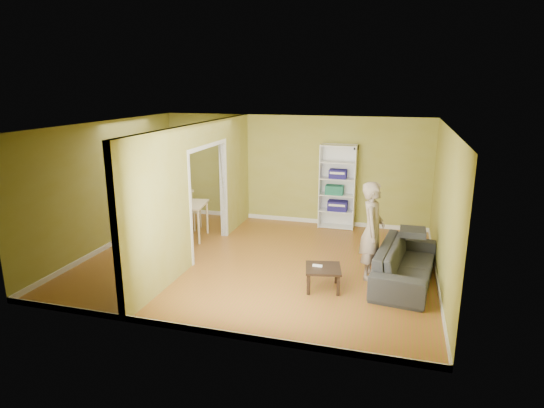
# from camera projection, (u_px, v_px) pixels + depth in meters

# --- Properties ---
(room_shell) EXTENTS (6.50, 6.50, 6.50)m
(room_shell) POSITION_uv_depth(u_px,v_px,m) (259.00, 196.00, 8.44)
(room_shell) COLOR #974D29
(room_shell) RESTS_ON ground
(partition) EXTENTS (0.22, 5.50, 2.60)m
(partition) POSITION_uv_depth(u_px,v_px,m) (199.00, 191.00, 8.76)
(partition) COLOR #9B9536
(partition) RESTS_ON ground
(wall_speaker) EXTENTS (0.10, 0.10, 0.10)m
(wall_speaker) POSITION_uv_depth(u_px,v_px,m) (356.00, 148.00, 10.40)
(wall_speaker) COLOR black
(wall_speaker) RESTS_ON room_shell
(sofa) EXTENTS (2.33, 1.23, 0.85)m
(sofa) POSITION_uv_depth(u_px,v_px,m) (406.00, 258.00, 7.78)
(sofa) COLOR black
(sofa) RESTS_ON ground
(person) EXTENTS (0.76, 0.60, 2.02)m
(person) POSITION_uv_depth(u_px,v_px,m) (373.00, 222.00, 7.79)
(person) COLOR slate
(person) RESTS_ON ground
(bookshelf) EXTENTS (0.83, 0.36, 1.97)m
(bookshelf) POSITION_uv_depth(u_px,v_px,m) (338.00, 186.00, 10.65)
(bookshelf) COLOR white
(bookshelf) RESTS_ON ground
(paper_box_navy_a) EXTENTS (0.45, 0.29, 0.23)m
(paper_box_navy_a) POSITION_uv_depth(u_px,v_px,m) (338.00, 206.00, 10.71)
(paper_box_navy_a) COLOR navy
(paper_box_navy_a) RESTS_ON bookshelf
(paper_box_teal) EXTENTS (0.41, 0.27, 0.21)m
(paper_box_teal) POSITION_uv_depth(u_px,v_px,m) (334.00, 190.00, 10.64)
(paper_box_teal) COLOR #1E8767
(paper_box_teal) RESTS_ON bookshelf
(paper_box_navy_b) EXTENTS (0.40, 0.26, 0.20)m
(paper_box_navy_b) POSITION_uv_depth(u_px,v_px,m) (338.00, 174.00, 10.53)
(paper_box_navy_b) COLOR navy
(paper_box_navy_b) RESTS_ON bookshelf
(coffee_table) EXTENTS (0.57, 0.57, 0.38)m
(coffee_table) POSITION_uv_depth(u_px,v_px,m) (323.00, 271.00, 7.50)
(coffee_table) COLOR #372418
(coffee_table) RESTS_ON ground
(game_controller) EXTENTS (0.16, 0.04, 0.03)m
(game_controller) POSITION_uv_depth(u_px,v_px,m) (317.00, 266.00, 7.51)
(game_controller) COLOR white
(game_controller) RESTS_ON coffee_table
(dining_table) EXTENTS (1.27, 0.84, 0.79)m
(dining_table) POSITION_uv_depth(u_px,v_px,m) (177.00, 206.00, 9.94)
(dining_table) COLOR #D2BB8D
(dining_table) RESTS_ON ground
(chair_left) EXTENTS (0.43, 0.43, 0.89)m
(chair_left) POSITION_uv_depth(u_px,v_px,m) (147.00, 216.00, 10.18)
(chair_left) COLOR tan
(chair_left) RESTS_ON ground
(chair_near) EXTENTS (0.57, 0.57, 0.96)m
(chair_near) POSITION_uv_depth(u_px,v_px,m) (165.00, 225.00, 9.42)
(chair_near) COLOR tan
(chair_near) RESTS_ON ground
(chair_far) EXTENTS (0.48, 0.48, 1.00)m
(chair_far) POSITION_uv_depth(u_px,v_px,m) (191.00, 208.00, 10.61)
(chair_far) COLOR tan
(chair_far) RESTS_ON ground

